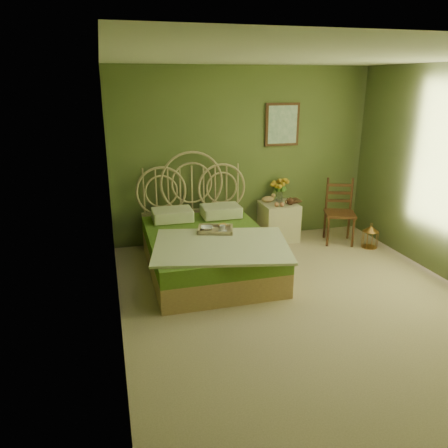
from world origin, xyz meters
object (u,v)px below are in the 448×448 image
object	(u,v)px
birdcage	(370,237)
nightstand	(279,217)
bed	(208,247)
chair	(338,207)

from	to	relation	value
birdcage	nightstand	bearing A→B (deg)	149.19
bed	birdcage	size ratio (longest dim) A/B	6.66
bed	chair	xyz separation A→B (m)	(2.17, 0.54, 0.23)
chair	nightstand	bearing A→B (deg)	-179.67
nightstand	birdcage	size ratio (longest dim) A/B	2.97
chair	birdcage	bearing A→B (deg)	-28.53
bed	chair	world-z (taller)	bed
bed	nightstand	bearing A→B (deg)	32.27
bed	nightstand	size ratio (longest dim) A/B	2.24
bed	birdcage	world-z (taller)	bed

